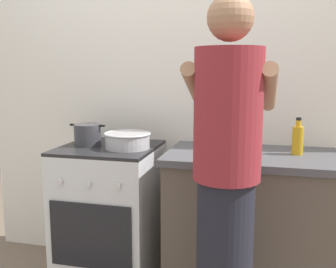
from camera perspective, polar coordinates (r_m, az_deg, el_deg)
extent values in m
cube|color=silver|center=(2.67, 5.15, 6.48)|extent=(3.20, 0.10, 2.50)
cube|color=brown|center=(2.47, 11.80, -13.49)|extent=(0.96, 0.56, 0.86)
cube|color=#4C4C51|center=(2.34, 12.18, -3.27)|extent=(1.00, 0.60, 0.04)
cube|color=silver|center=(2.65, -8.43, -11.56)|extent=(0.60, 0.60, 0.88)
cube|color=#232326|center=(2.53, -8.67, -1.99)|extent=(0.60, 0.60, 0.02)
cube|color=black|center=(2.40, -11.29, -14.47)|extent=(0.51, 0.01, 0.40)
cylinder|color=silver|center=(2.37, -15.57, -6.75)|extent=(0.04, 0.01, 0.04)
cylinder|color=silver|center=(2.29, -11.61, -7.17)|extent=(0.04, 0.01, 0.04)
cylinder|color=silver|center=(2.22, -7.37, -7.59)|extent=(0.04, 0.01, 0.04)
cylinder|color=#38383D|center=(2.56, -11.67, -0.12)|extent=(0.17, 0.17, 0.14)
cube|color=black|center=(2.60, -13.72, 1.33)|extent=(0.04, 0.02, 0.01)
cube|color=black|center=(2.51, -9.63, 1.19)|extent=(0.04, 0.02, 0.01)
cylinder|color=#B7B7BC|center=(2.44, -5.95, -0.98)|extent=(0.28, 0.28, 0.10)
torus|color=#B7B7BC|center=(2.43, -5.97, 0.04)|extent=(0.29, 0.29, 0.01)
cylinder|color=silver|center=(2.49, 7.57, -0.25)|extent=(0.10, 0.10, 0.14)
cylinder|color=#B7BABF|center=(2.47, 7.03, 1.71)|extent=(0.02, 0.04, 0.29)
sphere|color=#B7BABF|center=(2.45, 7.10, 5.33)|extent=(0.03, 0.03, 0.03)
cylinder|color=silver|center=(2.49, 7.78, 1.38)|extent=(0.03, 0.02, 0.24)
sphere|color=silver|center=(2.47, 7.84, 4.34)|extent=(0.03, 0.03, 0.03)
cylinder|color=silver|center=(2.49, 7.11, 1.52)|extent=(0.02, 0.04, 0.25)
sphere|color=silver|center=(2.47, 7.17, 4.70)|extent=(0.03, 0.03, 0.03)
cylinder|color=silver|center=(2.30, 12.57, -2.23)|extent=(0.04, 0.04, 0.06)
cylinder|color=red|center=(2.29, 12.60, -1.27)|extent=(0.04, 0.04, 0.02)
cylinder|color=gold|center=(2.36, 18.42, -0.92)|extent=(0.07, 0.07, 0.16)
cylinder|color=gold|center=(2.35, 18.54, 1.47)|extent=(0.03, 0.03, 0.04)
cylinder|color=black|center=(2.34, 18.58, 2.10)|extent=(0.03, 0.03, 0.02)
cylinder|color=maroon|center=(1.72, 8.76, 2.79)|extent=(0.30, 0.30, 0.58)
sphere|color=#A07254|center=(1.73, 9.11, 16.44)|extent=(0.20, 0.20, 0.20)
cylinder|color=#A07254|center=(1.88, 4.04, 6.78)|extent=(0.07, 0.41, 0.24)
cylinder|color=#A07254|center=(1.85, 14.55, 6.47)|extent=(0.07, 0.41, 0.24)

